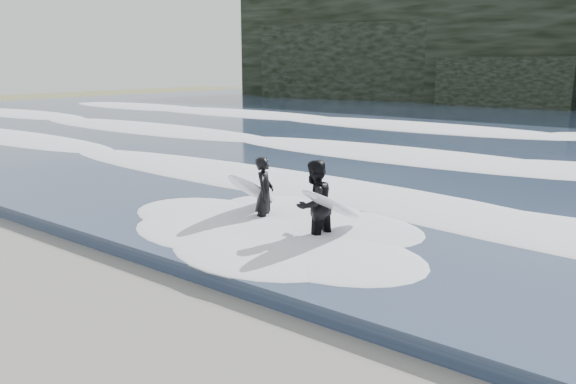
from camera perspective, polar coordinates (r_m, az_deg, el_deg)
foam_near at (r=13.47m, az=12.97°, el=-0.92°), size 60.00×3.20×0.20m
foam_mid at (r=19.93m, az=21.51°, el=3.01°), size 60.00×4.00×0.24m
foam_far at (r=28.61m, az=26.69°, el=5.36°), size 60.00×4.80×0.30m
surfer_left at (r=12.16m, az=-2.79°, el=-0.07°), size 1.30×2.15×1.61m
surfer_right at (r=10.76m, az=2.90°, el=-1.38°), size 1.16×2.03×1.77m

